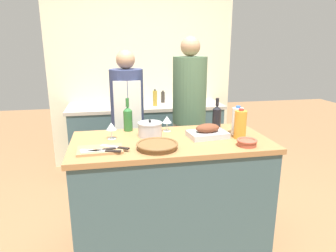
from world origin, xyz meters
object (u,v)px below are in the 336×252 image
roasting_pan (207,132)px  wine_glass_left (111,127)px  mixing_bowl (247,142)px  knife_paring (116,147)px  condiment_bottle_tall (117,98)px  condiment_bottle_extra (155,98)px  cutting_board (100,150)px  wine_glass_right (167,120)px  wine_bottle_green (128,118)px  stock_pot (150,129)px  knife_chef (102,151)px  person_cook_aproned (128,121)px  milk_jug (237,121)px  person_cook_guest (189,111)px  wicker_basket (157,146)px  condiment_bottle_short (163,97)px  knife_bread (100,150)px  juice_jug (240,124)px  wine_bottle_dark (217,116)px

roasting_pan → wine_glass_left: 0.76m
mixing_bowl → knife_paring: mixing_bowl is taller
condiment_bottle_tall → condiment_bottle_extra: (0.47, -0.19, 0.01)m
cutting_board → wine_glass_right: (0.55, 0.40, 0.09)m
wine_bottle_green → wine_glass_right: size_ratio=2.14×
roasting_pan → stock_pot: size_ratio=1.65×
knife_chef → wine_glass_right: bearing=40.4°
person_cook_aproned → milk_jug: bearing=-40.6°
person_cook_guest → wicker_basket: bearing=-138.6°
cutting_board → person_cook_aproned: person_cook_aproned is taller
knife_chef → condiment_bottle_short: size_ratio=1.74×
roasting_pan → cutting_board: (-0.84, -0.17, -0.03)m
wine_glass_left → condiment_bottle_extra: condiment_bottle_extra is taller
wine_glass_right → knife_bread: 0.71m
wine_bottle_green → condiment_bottle_tall: bearing=92.5°
wine_bottle_green → wine_glass_right: bearing=-13.8°
cutting_board → wicker_basket: bearing=-4.5°
wine_bottle_green → person_cook_aproned: (0.02, 0.50, -0.15)m
condiment_bottle_short → person_cook_guest: bearing=-81.5°
knife_paring → juice_jug: bearing=5.6°
juice_jug → wine_glass_right: size_ratio=1.81×
roasting_pan → knife_bread: (-0.84, -0.21, -0.02)m
wicker_basket → knife_paring: bearing=173.8°
wicker_basket → wine_glass_right: size_ratio=2.25×
mixing_bowl → wine_bottle_dark: (-0.04, 0.54, 0.08)m
cutting_board → person_cook_aproned: 1.01m
mixing_bowl → juice_jug: juice_jug is taller
juice_jug → wine_bottle_green: 0.94m
roasting_pan → condiment_bottle_tall: condiment_bottle_tall is taller
condiment_bottle_extra → person_cook_guest: (0.27, -0.67, -0.03)m
cutting_board → knife_chef: knife_chef is taller
wine_bottle_dark → condiment_bottle_tall: 1.66m
stock_pot → juice_jug: juice_jug is taller
wine_bottle_dark → condiment_bottle_tall: (-0.85, 1.42, -0.05)m
mixing_bowl → wine_bottle_green: bearing=145.4°
wine_bottle_dark → knife_paring: 1.01m
cutting_board → knife_paring: 0.11m
milk_jug → knife_paring: size_ratio=1.18×
wicker_basket → person_cook_guest: size_ratio=0.17×
wine_bottle_dark → knife_bread: (-1.01, -0.49, -0.08)m
mixing_bowl → wicker_basket: bearing=174.7°
wine_glass_right → knife_paring: wine_glass_right is taller
cutting_board → wine_bottle_dark: size_ratio=1.20×
juice_jug → wine_bottle_dark: 0.36m
wine_glass_left → condiment_bottle_extra: (0.56, 1.41, -0.03)m
roasting_pan → knife_chef: size_ratio=1.15×
condiment_bottle_extra → knife_paring: bearing=-107.6°
knife_bread → condiment_bottle_short: condiment_bottle_short is taller
condiment_bottle_extra → condiment_bottle_tall: bearing=158.1°
wine_bottle_green → wine_bottle_dark: size_ratio=1.08×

